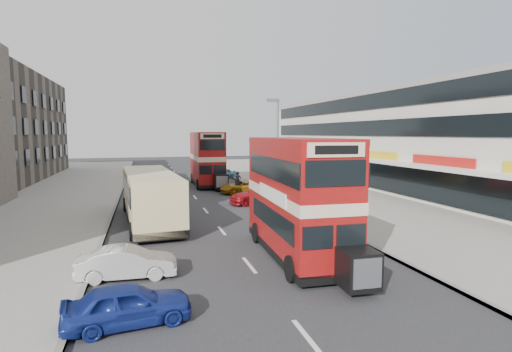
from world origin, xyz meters
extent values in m
plane|color=#28282B|center=(0.00, 0.00, 0.00)|extent=(160.00, 160.00, 0.00)
cube|color=#28282B|center=(0.00, 20.00, 0.01)|extent=(12.00, 90.00, 0.01)
cube|color=gray|center=(12.00, 20.00, 0.07)|extent=(12.00, 90.00, 0.15)
cube|color=gray|center=(-12.00, 20.00, 0.07)|extent=(12.00, 90.00, 0.15)
cube|color=gray|center=(-6.10, 20.00, 0.07)|extent=(0.20, 90.00, 0.16)
cube|color=gray|center=(6.10, 20.00, 0.07)|extent=(0.20, 90.00, 0.16)
cube|color=beige|center=(20.00, 22.00, 4.50)|extent=(8.00, 46.00, 9.00)
cube|color=black|center=(15.95, 22.00, 1.60)|extent=(0.10, 44.00, 2.40)
cube|color=gray|center=(20.00, 22.00, 9.10)|extent=(8.20, 46.20, 0.40)
cube|color=white|center=(15.10, 22.00, 3.00)|extent=(1.80, 44.00, 0.20)
cylinder|color=slate|center=(6.60, 18.00, 4.00)|extent=(0.16, 0.16, 8.00)
cube|color=slate|center=(6.20, 18.00, 8.00)|extent=(1.00, 0.20, 0.25)
cube|color=black|center=(2.29, 2.70, 0.34)|extent=(2.77, 7.91, 0.34)
cube|color=maroon|center=(2.29, 2.70, 1.51)|extent=(2.75, 7.91, 2.15)
cube|color=beige|center=(2.29, 2.70, 2.74)|extent=(2.79, 7.95, 0.44)
cube|color=maroon|center=(2.29, 2.70, 3.91)|extent=(2.75, 7.91, 2.05)
cube|color=maroon|center=(2.29, 2.70, 5.01)|extent=(2.77, 7.93, 0.24)
cube|color=black|center=(2.72, -1.82, 0.88)|extent=(1.22, 1.22, 1.27)
cube|color=black|center=(2.18, 27.59, 0.36)|extent=(2.77, 8.35, 0.36)
cube|color=maroon|center=(2.18, 27.59, 1.61)|extent=(2.75, 8.35, 2.28)
cube|color=beige|center=(2.18, 27.59, 2.90)|extent=(2.79, 8.39, 0.47)
cube|color=maroon|center=(2.18, 27.59, 4.15)|extent=(2.75, 8.35, 2.18)
cube|color=maroon|center=(2.18, 27.59, 5.32)|extent=(2.77, 8.37, 0.26)
cube|color=black|center=(2.73, 22.81, 0.93)|extent=(1.27, 1.27, 1.35)
cube|color=black|center=(-3.72, 11.28, 0.42)|extent=(3.53, 10.80, 0.42)
cube|color=beige|center=(-3.72, 11.28, 1.65)|extent=(3.51, 10.80, 2.76)
imported|color=navy|center=(-4.54, -1.99, 0.59)|extent=(3.63, 1.83, 1.19)
imported|color=beige|center=(-4.70, 1.83, 0.59)|extent=(3.62, 1.43, 1.17)
imported|color=#A41017|center=(4.48, 15.58, 0.71)|extent=(5.00, 2.30, 1.42)
imported|color=#B47112|center=(4.55, 20.92, 0.62)|extent=(4.49, 2.18, 1.23)
imported|color=#5EA2BD|center=(4.91, 33.80, 0.59)|extent=(3.54, 1.63, 1.18)
imported|color=gray|center=(8.09, 14.23, 0.94)|extent=(0.66, 0.52, 1.58)
imported|color=gray|center=(9.19, 31.31, 1.02)|extent=(1.09, 0.63, 1.75)
imported|color=gray|center=(3.87, 20.69, 0.52)|extent=(0.82, 2.01, 1.03)
imported|color=black|center=(3.87, 20.69, 1.18)|extent=(0.63, 0.44, 1.65)
camera|label=1|loc=(-3.98, -13.22, 5.32)|focal=28.06mm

